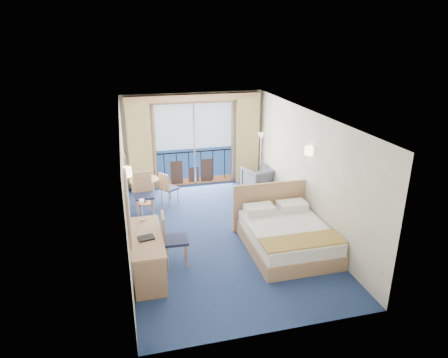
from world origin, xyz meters
TOP-DOWN VIEW (x-y plane):
  - floor at (0.00, 0.00)m, footprint 6.50×6.50m
  - room_walls at (0.00, 0.00)m, footprint 4.04×6.54m
  - balcony_door at (-0.01, 3.22)m, footprint 2.36×0.03m
  - curtain_left at (-1.55, 3.07)m, footprint 0.65×0.22m
  - curtain_right at (1.55, 3.07)m, footprint 0.65×0.22m
  - pelmet at (0.00, 3.10)m, footprint 3.80×0.25m
  - mirror at (-1.97, -1.50)m, footprint 0.05×1.25m
  - wall_print at (-1.97, 0.45)m, footprint 0.04×0.42m
  - sconce_left at (-1.94, -0.60)m, footprint 0.18×0.18m
  - sconce_right at (1.94, -0.15)m, footprint 0.18×0.18m
  - bed at (1.17, -0.96)m, footprint 1.77×2.10m
  - nightstand at (1.75, 0.52)m, footprint 0.46×0.44m
  - phone at (1.78, 0.47)m, footprint 0.18×0.14m
  - armchair at (1.65, 2.21)m, footprint 0.95×0.97m
  - floor_lamp at (1.77, 2.49)m, footprint 0.22×0.22m
  - desk at (-1.70, -1.64)m, footprint 0.58×1.69m
  - desk_chair at (-1.23, -0.98)m, footprint 0.50×0.48m
  - folder at (-1.70, -1.29)m, footprint 0.32×0.26m
  - desk_lamp at (-1.71, -0.54)m, footprint 0.11×0.11m
  - round_table at (-1.54, 2.13)m, footprint 0.75×0.75m
  - table_chair_a at (-0.97, 1.93)m, footprint 0.53×0.52m
  - table_chair_b at (-1.60, 1.49)m, footprint 0.48×0.49m

SIDE VIEW (x-z plane):
  - floor at x=0.00m, z-range 0.00..0.00m
  - nightstand at x=1.75m, z-range 0.00..0.60m
  - bed at x=1.17m, z-range -0.24..0.87m
  - armchair at x=1.65m, z-range 0.00..0.72m
  - desk at x=-1.70m, z-range 0.04..0.83m
  - table_chair_a at x=-0.97m, z-range 0.06..0.93m
  - round_table at x=-1.54m, z-range 0.17..0.85m
  - table_chair_b at x=-1.60m, z-range 0.07..1.13m
  - desk_chair at x=-1.23m, z-range 0.07..1.15m
  - phone at x=1.78m, z-range 0.60..0.68m
  - folder at x=-1.70m, z-range 0.79..0.82m
  - desk_lamp at x=-1.71m, z-range 0.90..1.33m
  - balcony_door at x=-0.01m, z-range -0.12..2.40m
  - floor_lamp at x=1.77m, z-range 0.42..2.04m
  - curtain_left at x=-1.55m, z-range 0.00..2.55m
  - curtain_right at x=1.55m, z-range 0.00..2.55m
  - mirror at x=-1.97m, z-range 1.08..2.03m
  - wall_print at x=-1.97m, z-range 1.34..1.86m
  - room_walls at x=0.00m, z-range 0.42..3.14m
  - sconce_left at x=-1.94m, z-range 1.76..1.94m
  - sconce_right at x=1.94m, z-range 1.76..1.94m
  - pelmet at x=0.00m, z-range 2.49..2.67m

